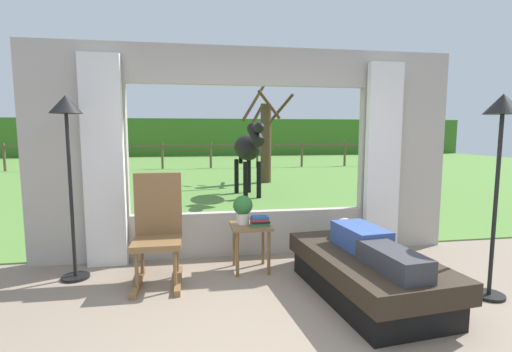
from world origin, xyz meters
The scene contains 16 objects.
back_wall_with_window centered at (0.00, 2.26, 1.25)m, with size 5.20×0.12×2.55m.
curtain_panel_left centered at (-1.69, 2.12, 1.20)m, with size 0.44×0.10×2.40m, color silver.
curtain_panel_right centered at (1.69, 2.12, 1.20)m, with size 0.44×0.10×2.40m, color silver.
outdoor_pasture_lawn centered at (0.00, 13.16, 0.01)m, with size 36.00×21.68×0.02m, color #568438.
distant_hill_ridge centered at (0.00, 23.00, 1.20)m, with size 36.00×2.00×2.40m, color #3D7024.
recliner_sofa centered at (0.89, 0.85, 0.22)m, with size 1.08×1.79×0.42m.
reclining_person centered at (0.89, 0.80, 0.52)m, with size 0.40×1.44×0.22m.
rocking_chair centered at (-1.06, 1.55, 0.55)m, with size 0.48×0.68×1.12m.
side_table centered at (-0.08, 1.70, 0.43)m, with size 0.44×0.44×0.52m.
potted_plant centered at (-0.16, 1.76, 0.70)m, with size 0.22×0.22×0.32m.
book_stack centered at (0.01, 1.63, 0.57)m, with size 0.21×0.15×0.10m.
floor_lamp_left centered at (-1.94, 1.76, 1.54)m, with size 0.32×0.32×1.91m.
floor_lamp_right centered at (2.03, 0.65, 1.52)m, with size 0.32×0.32×1.88m.
horse centered at (0.58, 6.43, 1.16)m, with size 0.72×1.82×1.73m.
pasture_tree centered at (1.45, 8.79, 1.35)m, with size 1.57×1.27×2.98m.
pasture_fence_line centered at (0.00, 13.61, 0.74)m, with size 16.10×0.10×1.10m.
Camera 1 is at (-0.68, -2.30, 1.54)m, focal length 26.18 mm.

